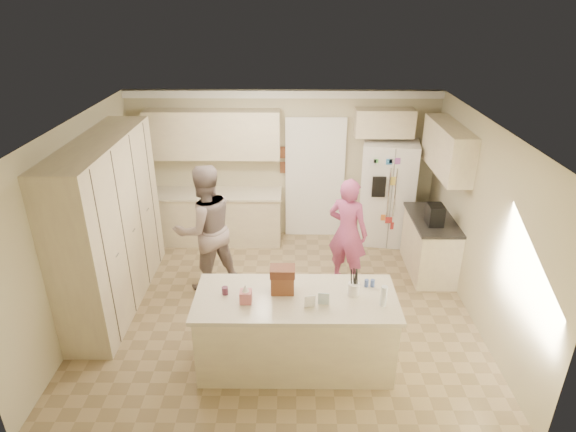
{
  "coord_description": "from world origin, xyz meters",
  "views": [
    {
      "loc": [
        0.15,
        -5.6,
        4.02
      ],
      "look_at": [
        0.1,
        0.35,
        1.25
      ],
      "focal_mm": 30.0,
      "sensor_mm": 36.0,
      "label": 1
    }
  ],
  "objects_px": {
    "refrigerator": "(387,193)",
    "dollhouse_body": "(283,284)",
    "tissue_box": "(246,297)",
    "teen_girl": "(348,232)",
    "utensil_crock": "(354,289)",
    "teen_boy": "(205,229)",
    "coffee_maker": "(435,215)",
    "island_base": "(296,332)"
  },
  "relations": [
    {
      "from": "utensil_crock",
      "to": "teen_girl",
      "type": "xyz_separation_m",
      "value": [
        0.12,
        1.74,
        -0.17
      ]
    },
    {
      "from": "refrigerator",
      "to": "island_base",
      "type": "bearing_deg",
      "value": -107.31
    },
    {
      "from": "coffee_maker",
      "to": "teen_girl",
      "type": "height_order",
      "value": "teen_girl"
    },
    {
      "from": "teen_boy",
      "to": "teen_girl",
      "type": "bearing_deg",
      "value": 152.87
    },
    {
      "from": "refrigerator",
      "to": "utensil_crock",
      "type": "xyz_separation_m",
      "value": [
        -0.94,
        -3.12,
        0.1
      ]
    },
    {
      "from": "tissue_box",
      "to": "island_base",
      "type": "bearing_deg",
      "value": 10.3
    },
    {
      "from": "teen_boy",
      "to": "tissue_box",
      "type": "bearing_deg",
      "value": 81.8
    },
    {
      "from": "island_base",
      "to": "refrigerator",
      "type": "bearing_deg",
      "value": 63.36
    },
    {
      "from": "dollhouse_body",
      "to": "teen_boy",
      "type": "distance_m",
      "value": 1.92
    },
    {
      "from": "coffee_maker",
      "to": "island_base",
      "type": "distance_m",
      "value": 2.87
    },
    {
      "from": "refrigerator",
      "to": "dollhouse_body",
      "type": "xyz_separation_m",
      "value": [
        -1.74,
        -3.07,
        0.14
      ]
    },
    {
      "from": "refrigerator",
      "to": "teen_boy",
      "type": "distance_m",
      "value": 3.25
    },
    {
      "from": "utensil_crock",
      "to": "dollhouse_body",
      "type": "xyz_separation_m",
      "value": [
        -0.8,
        0.05,
        0.04
      ]
    },
    {
      "from": "island_base",
      "to": "teen_girl",
      "type": "distance_m",
      "value": 1.99
    },
    {
      "from": "refrigerator",
      "to": "island_base",
      "type": "height_order",
      "value": "refrigerator"
    },
    {
      "from": "refrigerator",
      "to": "dollhouse_body",
      "type": "bearing_deg",
      "value": -110.22
    },
    {
      "from": "coffee_maker",
      "to": "tissue_box",
      "type": "height_order",
      "value": "coffee_maker"
    },
    {
      "from": "tissue_box",
      "to": "teen_girl",
      "type": "bearing_deg",
      "value": 55.05
    },
    {
      "from": "coffee_maker",
      "to": "island_base",
      "type": "bearing_deg",
      "value": -137.17
    },
    {
      "from": "refrigerator",
      "to": "teen_boy",
      "type": "height_order",
      "value": "teen_boy"
    },
    {
      "from": "refrigerator",
      "to": "tissue_box",
      "type": "height_order",
      "value": "refrigerator"
    },
    {
      "from": "teen_girl",
      "to": "refrigerator",
      "type": "bearing_deg",
      "value": -91.92
    },
    {
      "from": "utensil_crock",
      "to": "teen_girl",
      "type": "bearing_deg",
      "value": 86.0
    },
    {
      "from": "refrigerator",
      "to": "tissue_box",
      "type": "relative_size",
      "value": 12.86
    },
    {
      "from": "utensil_crock",
      "to": "tissue_box",
      "type": "bearing_deg",
      "value": -172.87
    },
    {
      "from": "refrigerator",
      "to": "tissue_box",
      "type": "bearing_deg",
      "value": -113.88
    },
    {
      "from": "refrigerator",
      "to": "tissue_box",
      "type": "distance_m",
      "value": 3.91
    },
    {
      "from": "utensil_crock",
      "to": "teen_boy",
      "type": "relative_size",
      "value": 0.08
    },
    {
      "from": "teen_girl",
      "to": "teen_boy",
      "type": "bearing_deg",
      "value": 32.69
    },
    {
      "from": "island_base",
      "to": "teen_girl",
      "type": "relative_size",
      "value": 1.32
    },
    {
      "from": "tissue_box",
      "to": "teen_girl",
      "type": "xyz_separation_m",
      "value": [
        1.32,
        1.89,
        -0.16
      ]
    },
    {
      "from": "island_base",
      "to": "utensil_crock",
      "type": "xyz_separation_m",
      "value": [
        0.65,
        0.05,
        0.56
      ]
    },
    {
      "from": "coffee_maker",
      "to": "utensil_crock",
      "type": "distance_m",
      "value": 2.32
    },
    {
      "from": "refrigerator",
      "to": "coffee_maker",
      "type": "relative_size",
      "value": 6.0
    },
    {
      "from": "utensil_crock",
      "to": "teen_boy",
      "type": "xyz_separation_m",
      "value": [
        -1.94,
        1.6,
        -0.05
      ]
    },
    {
      "from": "island_base",
      "to": "teen_boy",
      "type": "xyz_separation_m",
      "value": [
        -1.29,
        1.65,
        0.51
      ]
    },
    {
      "from": "utensil_crock",
      "to": "teen_girl",
      "type": "relative_size",
      "value": 0.09
    },
    {
      "from": "island_base",
      "to": "dollhouse_body",
      "type": "xyz_separation_m",
      "value": [
        -0.15,
        0.1,
        0.6
      ]
    },
    {
      "from": "tissue_box",
      "to": "teen_boy",
      "type": "height_order",
      "value": "teen_boy"
    },
    {
      "from": "teen_girl",
      "to": "coffee_maker",
      "type": "bearing_deg",
      "value": -146.34
    },
    {
      "from": "teen_boy",
      "to": "teen_girl",
      "type": "distance_m",
      "value": 2.07
    },
    {
      "from": "dollhouse_body",
      "to": "teen_boy",
      "type": "height_order",
      "value": "teen_boy"
    }
  ]
}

